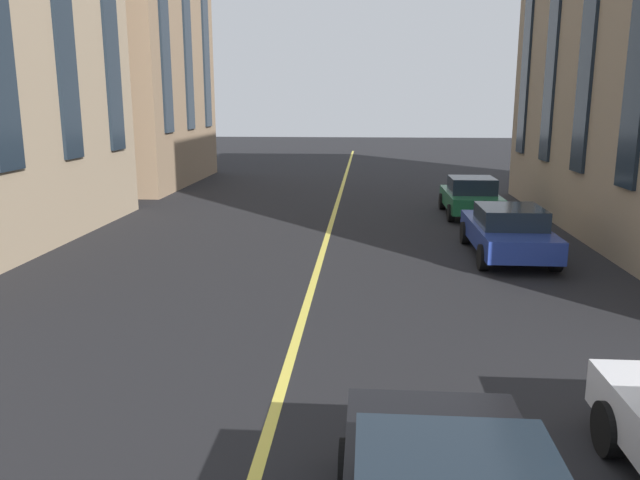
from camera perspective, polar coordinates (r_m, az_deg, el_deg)
lane_centre_line at (r=12.79m, az=-1.19°, el=-5.82°), size 80.00×0.16×0.01m
car_blue_far at (r=17.14m, az=16.77°, el=0.81°), size 4.40×1.95×1.37m
car_green_parked_a at (r=23.05m, az=13.59°, el=3.89°), size 3.90×1.89×1.40m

